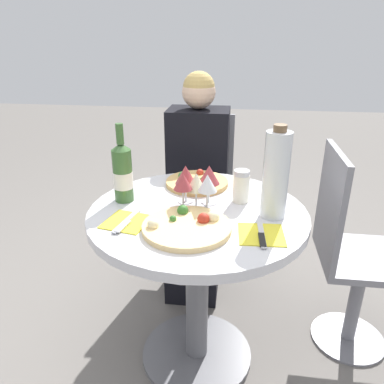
{
  "coord_description": "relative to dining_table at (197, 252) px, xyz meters",
  "views": [
    {
      "loc": [
        0.15,
        -1.27,
        1.36
      ],
      "look_at": [
        -0.01,
        -0.06,
        0.84
      ],
      "focal_mm": 35.0,
      "sensor_mm": 36.0,
      "label": 1
    }
  ],
  "objects": [
    {
      "name": "wine_bottle",
      "position": [
        -0.3,
        0.05,
        0.31
      ],
      "size": [
        0.08,
        0.08,
        0.31
      ],
      "color": "#38602D",
      "rests_on": "dining_table"
    },
    {
      "name": "wine_glass_center",
      "position": [
        -0.01,
        0.03,
        0.29
      ],
      "size": [
        0.08,
        0.08,
        0.14
      ],
      "color": "silver",
      "rests_on": "dining_table"
    },
    {
      "name": "wine_glass_front_right",
      "position": [
        0.04,
        0.0,
        0.3
      ],
      "size": [
        0.07,
        0.07,
        0.15
      ],
      "color": "silver",
      "rests_on": "dining_table"
    },
    {
      "name": "place_setting_right",
      "position": [
        0.23,
        -0.17,
        0.19
      ],
      "size": [
        0.16,
        0.19,
        0.01
      ],
      "color": "yellow",
      "rests_on": "dining_table"
    },
    {
      "name": "dining_table",
      "position": [
        0.0,
        0.0,
        0.0
      ],
      "size": [
        0.83,
        0.83,
        0.74
      ],
      "color": "slate",
      "rests_on": "ground_plane"
    },
    {
      "name": "chair_behind_diner",
      "position": [
        -0.08,
        0.74,
        -0.09
      ],
      "size": [
        0.38,
        0.38,
        0.93
      ],
      "rotation": [
        0.0,
        0.0,
        3.14
      ],
      "color": "slate",
      "rests_on": "ground_plane"
    },
    {
      "name": "pizza_large",
      "position": [
        -0.02,
        -0.15,
        0.2
      ],
      "size": [
        0.31,
        0.31,
        0.05
      ],
      "color": "#E5C17F",
      "rests_on": "dining_table"
    },
    {
      "name": "wine_glass_front_left",
      "position": [
        -0.06,
        0.0,
        0.3
      ],
      "size": [
        0.07,
        0.07,
        0.15
      ],
      "color": "silver",
      "rests_on": "dining_table"
    },
    {
      "name": "tall_carafe",
      "position": [
        0.28,
        -0.01,
        0.35
      ],
      "size": [
        0.09,
        0.09,
        0.34
      ],
      "color": "silver",
      "rests_on": "dining_table"
    },
    {
      "name": "sugar_shaker",
      "position": [
        0.16,
        0.1,
        0.25
      ],
      "size": [
        0.06,
        0.06,
        0.13
      ],
      "color": "silver",
      "rests_on": "dining_table"
    },
    {
      "name": "wine_glass_back_left",
      "position": [
        -0.06,
        0.07,
        0.3
      ],
      "size": [
        0.08,
        0.08,
        0.15
      ],
      "color": "silver",
      "rests_on": "dining_table"
    },
    {
      "name": "seated_diner",
      "position": [
        -0.08,
        0.59,
        -0.02
      ],
      "size": [
        0.32,
        0.47,
        1.18
      ],
      "rotation": [
        0.0,
        0.0,
        3.14
      ],
      "color": "black",
      "rests_on": "ground_plane"
    },
    {
      "name": "wine_glass_back_right",
      "position": [
        0.04,
        0.07,
        0.31
      ],
      "size": [
        0.08,
        0.08,
        0.16
      ],
      "color": "silver",
      "rests_on": "dining_table"
    },
    {
      "name": "place_setting_left",
      "position": [
        -0.24,
        -0.14,
        0.19
      ],
      "size": [
        0.18,
        0.19,
        0.01
      ],
      "color": "yellow",
      "rests_on": "dining_table"
    },
    {
      "name": "chair_empty_side",
      "position": [
        0.64,
        0.19,
        -0.09
      ],
      "size": [
        0.38,
        0.38,
        0.93
      ],
      "rotation": [
        0.0,
        0.0,
        -1.57
      ],
      "color": "slate",
      "rests_on": "ground_plane"
    },
    {
      "name": "pizza_small_far",
      "position": [
        -0.04,
        0.25,
        0.2
      ],
      "size": [
        0.27,
        0.27,
        0.05
      ],
      "color": "tan",
      "rests_on": "dining_table"
    },
    {
      "name": "ground_plane",
      "position": [
        0.0,
        0.0,
        -0.55
      ],
      "size": [
        12.0,
        12.0,
        0.0
      ],
      "primitive_type": "plane",
      "color": "slate",
      "rests_on": "ground"
    }
  ]
}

